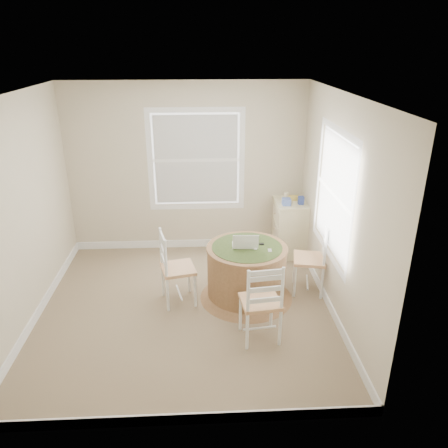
{
  "coord_description": "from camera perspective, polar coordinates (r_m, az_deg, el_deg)",
  "views": [
    {
      "loc": [
        0.23,
        -4.65,
        3.11
      ],
      "look_at": [
        0.5,
        0.45,
        0.95
      ],
      "focal_mm": 35.0,
      "sensor_mm": 36.0,
      "label": 1
    }
  ],
  "objects": [
    {
      "name": "keys",
      "position": [
        5.54,
        4.92,
        -2.66
      ],
      "size": [
        0.06,
        0.05,
        0.02
      ],
      "primitive_type": "cube",
      "rotation": [
        0.0,
        0.0,
        -0.05
      ],
      "color": "black",
      "rests_on": "round_table"
    },
    {
      "name": "box_yellow",
      "position": [
        6.77,
        9.18,
        3.4
      ],
      "size": [
        0.15,
        0.1,
        0.06
      ],
      "primitive_type": "cube",
      "rotation": [
        0.0,
        0.0,
        0.01
      ],
      "color": "gold",
      "rests_on": "corner_chest"
    },
    {
      "name": "box_blue",
      "position": [
        6.58,
        10.17,
        3.01
      ],
      "size": [
        0.08,
        0.08,
        0.12
      ],
      "primitive_type": "cube",
      "rotation": [
        0.0,
        0.0,
        0.01
      ],
      "color": "#304392",
      "rests_on": "corner_chest"
    },
    {
      "name": "chair_left",
      "position": [
        5.52,
        -6.02,
        -5.77
      ],
      "size": [
        0.49,
        0.5,
        0.95
      ],
      "primitive_type": null,
      "rotation": [
        0.0,
        0.0,
        1.8
      ],
      "color": "white",
      "rests_on": "ground"
    },
    {
      "name": "corner_chest",
      "position": [
        6.85,
        8.53,
        -0.43
      ],
      "size": [
        0.5,
        0.65,
        0.86
      ],
      "rotation": [
        0.0,
        0.0,
        0.01
      ],
      "color": "beige",
      "rests_on": "ground"
    },
    {
      "name": "chair_near",
      "position": [
        4.86,
        4.79,
        -10.03
      ],
      "size": [
        0.47,
        0.45,
        0.95
      ],
      "primitive_type": null,
      "rotation": [
        0.0,
        0.0,
        3.27
      ],
      "color": "white",
      "rests_on": "ground"
    },
    {
      "name": "round_table",
      "position": [
        5.61,
        2.96,
        -6.05
      ],
      "size": [
        1.2,
        1.2,
        0.73
      ],
      "rotation": [
        0.0,
        0.0,
        -0.05
      ],
      "color": "#8F6340",
      "rests_on": "ground"
    },
    {
      "name": "room",
      "position": [
        5.14,
        -3.53,
        2.22
      ],
      "size": [
        3.64,
        3.64,
        2.64
      ],
      "color": "#8D7A59",
      "rests_on": "ground"
    },
    {
      "name": "laptop",
      "position": [
        5.46,
        2.77,
        -2.7
      ],
      "size": [
        0.33,
        0.29,
        0.22
      ],
      "rotation": [
        0.0,
        0.0,
        3.1
      ],
      "color": "white",
      "rests_on": "round_table"
    },
    {
      "name": "tissue_box",
      "position": [
        6.51,
        8.09,
        2.85
      ],
      "size": [
        0.12,
        0.12,
        0.1
      ],
      "primitive_type": "cube",
      "rotation": [
        0.0,
        0.0,
        0.01
      ],
      "color": "#546EC1",
      "rests_on": "corner_chest"
    },
    {
      "name": "mouse",
      "position": [
        5.43,
        4.08,
        -3.14
      ],
      "size": [
        0.06,
        0.09,
        0.03
      ],
      "primitive_type": "ellipsoid",
      "rotation": [
        0.0,
        0.0,
        -0.05
      ],
      "color": "white",
      "rests_on": "round_table"
    },
    {
      "name": "phone",
      "position": [
        5.39,
        6.0,
        -3.49
      ],
      "size": [
        0.05,
        0.09,
        0.02
      ],
      "primitive_type": "cube",
      "rotation": [
        0.0,
        0.0,
        -0.05
      ],
      "color": "#B7BABF",
      "rests_on": "round_table"
    },
    {
      "name": "cup_cream",
      "position": [
        6.83,
        8.06,
        3.77
      ],
      "size": [
        0.07,
        0.07,
        0.09
      ],
      "primitive_type": "cylinder",
      "color": "beige",
      "rests_on": "corner_chest"
    },
    {
      "name": "chair_right",
      "position": [
        5.83,
        11.07,
        -4.46
      ],
      "size": [
        0.47,
        0.49,
        0.95
      ],
      "primitive_type": null,
      "rotation": [
        0.0,
        0.0,
        -1.77
      ],
      "color": "white",
      "rests_on": "ground"
    }
  ]
}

